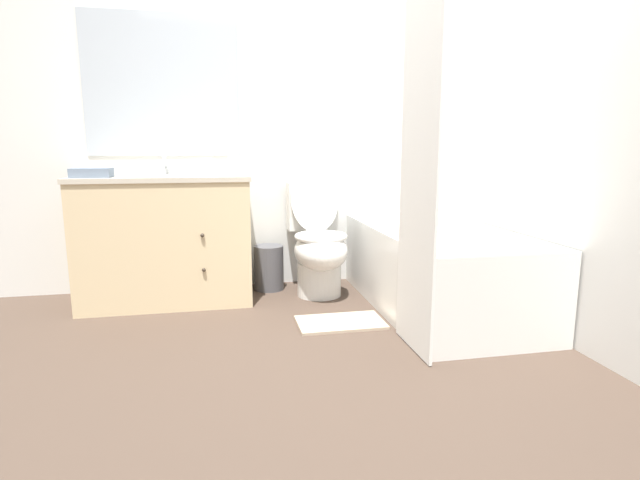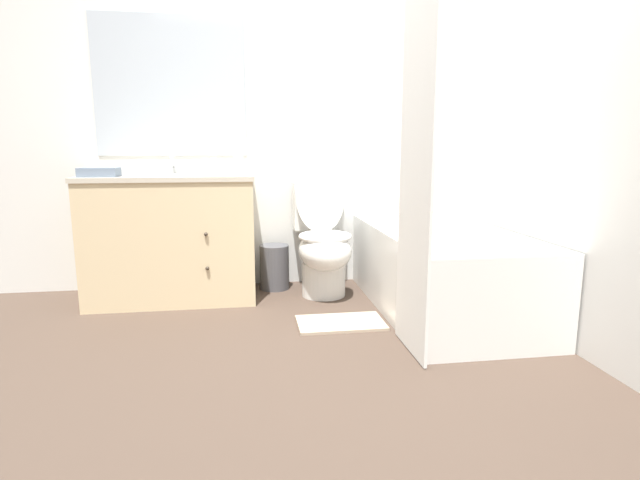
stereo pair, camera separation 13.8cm
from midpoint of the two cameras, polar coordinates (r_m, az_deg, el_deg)
name	(u,v)px [view 1 (the left image)]	position (r m, az deg, el deg)	size (l,w,h in m)	color
ground_plane	(330,391)	(2.16, -0.82, -16.95)	(14.00, 14.00, 0.00)	#47382D
wall_back	(275,111)	(3.67, -6.30, 14.43)	(8.00, 0.06, 2.50)	silver
wall_right	(517,104)	(3.24, 20.45, 14.36)	(0.05, 2.74, 2.50)	silver
vanity_cabinet	(166,237)	(3.41, -18.26, 0.28)	(1.08, 0.60, 0.82)	beige
sink_faucet	(166,169)	(3.58, -18.28, 7.76)	(0.14, 0.12, 0.12)	silver
toilet	(318,243)	(3.40, -1.39, -0.40)	(0.35, 0.65, 0.85)	white
bathtub	(437,268)	(3.20, 12.02, -3.15)	(0.77, 1.55, 0.50)	white
shower_curtain	(419,161)	(2.40, 9.64, 8.93)	(0.01, 0.44, 1.86)	white
wastebasket	(269,268)	(3.57, -6.97, -3.15)	(0.21, 0.21, 0.32)	#4C4C51
tissue_box	(209,168)	(3.31, -13.78, 7.99)	(0.11, 0.14, 0.11)	silver
soap_dispenser	(233,163)	(3.30, -11.09, 8.62)	(0.06, 0.06, 0.17)	white
hand_towel_folded	(92,173)	(3.29, -25.75, 6.94)	(0.22, 0.16, 0.06)	slate
bath_towel_folded	(444,238)	(2.60, 12.53, 0.19)	(0.27, 0.19, 0.08)	white
bath_mat	(340,322)	(2.90, 0.96, -9.41)	(0.50, 0.30, 0.02)	tan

